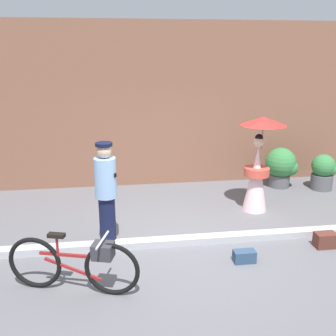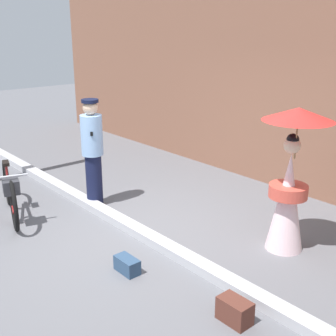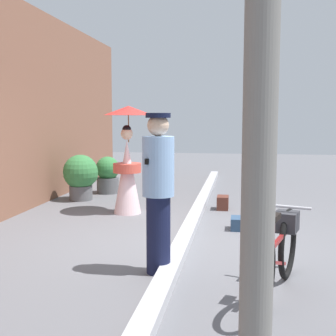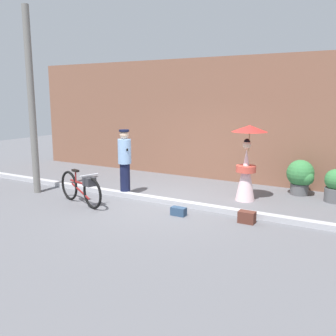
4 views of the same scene
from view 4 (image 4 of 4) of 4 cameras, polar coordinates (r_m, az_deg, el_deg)
ground_plane at (r=9.20m, az=-0.60°, el=-5.32°), size 30.00×30.00×0.00m
building_wall at (r=11.79m, az=7.53°, el=7.32°), size 14.00×0.40×3.71m
sidewalk_curb at (r=9.18m, az=-0.60°, el=-4.96°), size 14.00×0.20×0.12m
bicycle_near_officer at (r=9.20m, az=-12.98°, el=-2.93°), size 1.73×0.64×0.82m
person_officer at (r=9.78m, az=-6.59°, el=1.13°), size 0.35×0.34×1.72m
person_with_parasol at (r=9.41m, az=11.86°, el=0.90°), size 0.86×0.86×1.88m
potted_plant_by_door at (r=10.44m, az=19.51°, el=-1.14°), size 0.72×0.70×0.93m
potted_plant_small at (r=10.06m, az=24.10°, el=-2.38°), size 0.54×0.52×0.82m
backpack_on_pavement at (r=7.92m, az=11.85°, el=-7.28°), size 0.34×0.21×0.25m
backpack_spare at (r=8.23m, az=1.59°, el=-6.57°), size 0.33×0.17×0.18m
utility_pole at (r=10.49m, az=-19.99°, el=9.32°), size 0.18×0.18×4.80m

